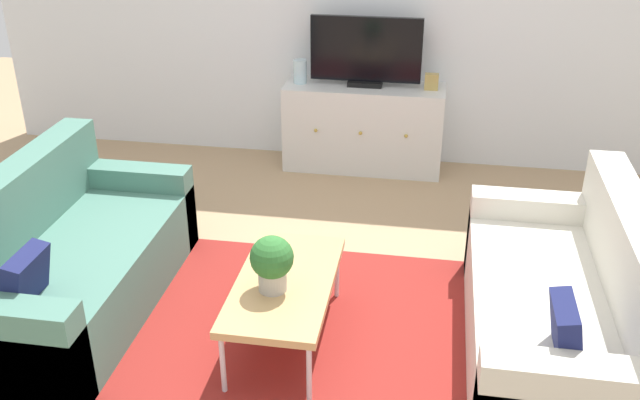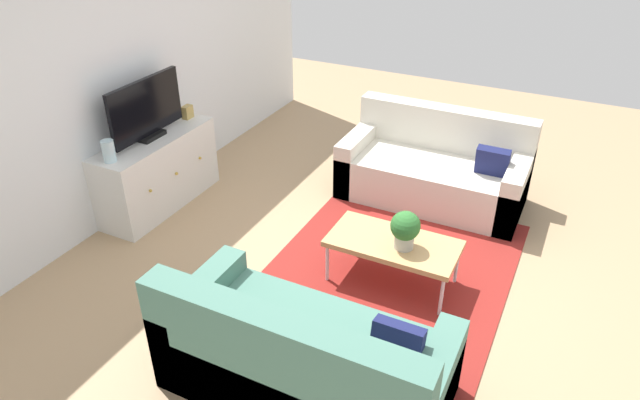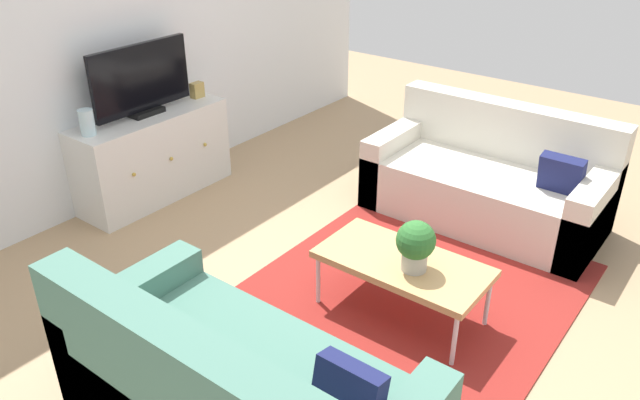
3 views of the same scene
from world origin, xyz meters
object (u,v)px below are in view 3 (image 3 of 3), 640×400
at_px(tv_console, 153,156).
at_px(flat_screen_tv, 141,80).
at_px(coffee_table, 403,265).
at_px(glass_vase, 87,122).
at_px(mantel_clock, 197,90).
at_px(couch_right_side, 490,182).
at_px(potted_plant, 416,244).

distance_m(tv_console, flat_screen_tv, 0.64).
bearing_deg(tv_console, coffee_table, -93.44).
distance_m(coffee_table, flat_screen_tv, 2.58).
bearing_deg(glass_vase, coffee_table, -81.03).
xyz_separation_m(glass_vase, mantel_clock, (1.08, 0.00, -0.03)).
distance_m(couch_right_side, coffee_table, 1.52).
xyz_separation_m(tv_console, flat_screen_tv, (-0.00, 0.02, 0.64)).
bearing_deg(flat_screen_tv, potted_plant, -94.22).
bearing_deg(tv_console, glass_vase, 180.00).
relative_size(glass_vase, mantel_clock, 1.49).
height_order(couch_right_side, coffee_table, couch_right_side).
xyz_separation_m(potted_plant, flat_screen_tv, (0.19, 2.59, 0.43)).
bearing_deg(glass_vase, mantel_clock, 0.00).
bearing_deg(couch_right_side, mantel_clock, 109.20).
height_order(couch_right_side, tv_console, couch_right_side).
distance_m(tv_console, mantel_clock, 0.69).
relative_size(couch_right_side, flat_screen_tv, 1.97).
xyz_separation_m(coffee_table, flat_screen_tv, (0.15, 2.50, 0.63)).
xyz_separation_m(tv_console, mantel_clock, (0.54, 0.00, 0.43)).
height_order(coffee_table, flat_screen_tv, flat_screen_tv).
bearing_deg(flat_screen_tv, mantel_clock, -2.12).
height_order(tv_console, mantel_clock, mantel_clock).
height_order(glass_vase, mantel_clock, glass_vase).
bearing_deg(glass_vase, tv_console, -0.00).
distance_m(coffee_table, potted_plant, 0.23).
relative_size(tv_console, glass_vase, 6.80).
xyz_separation_m(couch_right_side, glass_vase, (-1.91, 2.37, 0.53)).
bearing_deg(mantel_clock, flat_screen_tv, 177.88).
bearing_deg(coffee_table, glass_vase, 98.97).
distance_m(couch_right_side, mantel_clock, 2.56).
bearing_deg(tv_console, couch_right_side, -60.08).
height_order(coffee_table, glass_vase, glass_vase).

